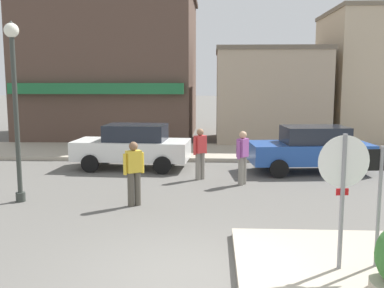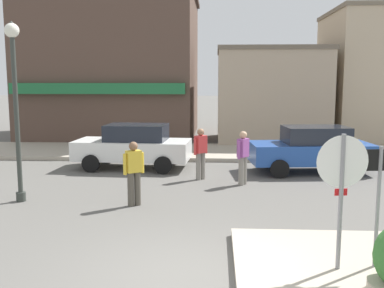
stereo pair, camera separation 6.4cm
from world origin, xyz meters
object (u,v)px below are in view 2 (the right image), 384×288
object	(u,v)px
one_way_sign	(378,194)
pedestrian_kerb_side	(134,171)
parked_car_nearest	(134,146)
pedestrian_crossing_near	(243,156)
parked_car_second	(312,149)
pedestrian_crossing_far	(201,152)
lamp_post	(15,86)
stop_sign	(341,184)

from	to	relation	value
one_way_sign	pedestrian_kerb_side	bearing A→B (deg)	140.61
one_way_sign	parked_car_nearest	xyz separation A→B (m)	(-5.46, 8.47, -0.52)
pedestrian_crossing_near	pedestrian_kerb_side	size ratio (longest dim) A/B	1.00
parked_car_second	pedestrian_kerb_side	distance (m)	6.81
pedestrian_crossing_near	pedestrian_crossing_far	world-z (taller)	same
parked_car_nearest	pedestrian_crossing_far	distance (m)	2.94
lamp_post	one_way_sign	bearing A→B (deg)	-27.83
parked_car_nearest	pedestrian_crossing_near	distance (m)	4.36
lamp_post	parked_car_nearest	world-z (taller)	lamp_post
stop_sign	pedestrian_kerb_side	bearing A→B (deg)	135.62
parked_car_second	pedestrian_crossing_far	world-z (taller)	pedestrian_crossing_far
one_way_sign	pedestrian_crossing_far	xyz separation A→B (m)	(-3.04, 6.81, -0.46)
pedestrian_crossing_far	parked_car_nearest	bearing A→B (deg)	145.47
stop_sign	parked_car_nearest	distance (m)	9.89
one_way_sign	parked_car_nearest	distance (m)	10.09
pedestrian_kerb_side	parked_car_second	bearing A→B (deg)	39.72
one_way_sign	pedestrian_crossing_near	distance (m)	6.43
parked_car_second	pedestrian_crossing_near	xyz separation A→B (m)	(-2.41, -1.95, 0.06)
lamp_post	pedestrian_crossing_far	size ratio (longest dim) A/B	2.82
parked_car_nearest	pedestrian_crossing_near	xyz separation A→B (m)	(3.70, -2.31, 0.06)
one_way_sign	pedestrian_kerb_side	xyz separation A→B (m)	(-4.58, 3.76, -0.46)
stop_sign	pedestrian_crossing_near	distance (m)	6.42
pedestrian_crossing_far	pedestrian_kerb_side	xyz separation A→B (m)	(-1.54, -3.05, 0.00)
pedestrian_crossing_near	pedestrian_crossing_far	bearing A→B (deg)	153.16
parked_car_nearest	lamp_post	bearing A→B (deg)	-115.38
parked_car_second	pedestrian_kerb_side	bearing A→B (deg)	-140.28
parked_car_second	pedestrian_kerb_side	size ratio (longest dim) A/B	2.58
one_way_sign	parked_car_nearest	world-z (taller)	one_way_sign
pedestrian_crossing_near	one_way_sign	bearing A→B (deg)	-74.04
lamp_post	pedestrian_crossing_far	distance (m)	5.73
one_way_sign	parked_car_second	distance (m)	8.15
parked_car_second	pedestrian_crossing_far	bearing A→B (deg)	-160.59
stop_sign	parked_car_second	distance (m)	8.36
one_way_sign	stop_sign	bearing A→B (deg)	-168.82
pedestrian_crossing_far	pedestrian_crossing_near	bearing A→B (deg)	-26.84
pedestrian_crossing_near	lamp_post	bearing A→B (deg)	-159.64
stop_sign	pedestrian_kerb_side	world-z (taller)	stop_sign
one_way_sign	pedestrian_kerb_side	world-z (taller)	one_way_sign
pedestrian_crossing_near	pedestrian_kerb_side	world-z (taller)	same
pedestrian_kerb_side	lamp_post	bearing A→B (deg)	175.43
parked_car_nearest	pedestrian_crossing_far	size ratio (longest dim) A/B	2.55
lamp_post	pedestrian_crossing_far	bearing A→B (deg)	31.73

